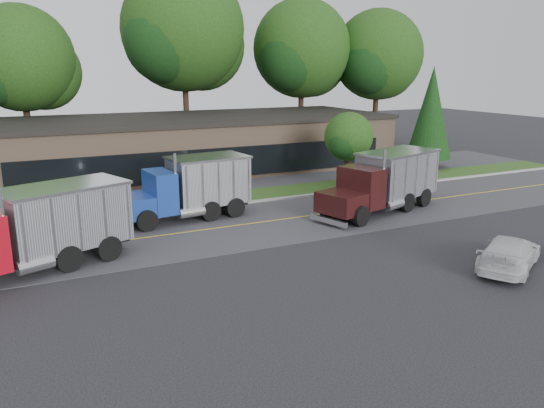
{
  "coord_description": "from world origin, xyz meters",
  "views": [
    {
      "loc": [
        -10.81,
        -16.08,
        8.1
      ],
      "look_at": [
        -0.22,
        6.05,
        1.8
      ],
      "focal_mm": 35.0,
      "sensor_mm": 36.0,
      "label": 1
    }
  ],
  "objects": [
    {
      "name": "far_parking",
      "position": [
        0.0,
        20.0,
        0.0
      ],
      "size": [
        60.0,
        7.0,
        0.02
      ],
      "primitive_type": "cube",
      "color": "#4B4B4F",
      "rests_on": "ground"
    },
    {
      "name": "dump_truck_blue",
      "position": [
        -2.49,
        11.52,
        1.8
      ],
      "size": [
        7.36,
        3.35,
        3.36
      ],
      "rotation": [
        0.0,
        0.0,
        3.25
      ],
      "color": "black",
      "rests_on": "ground"
    },
    {
      "name": "strip_mall",
      "position": [
        2.0,
        26.0,
        2.0
      ],
      "size": [
        32.0,
        12.0,
        4.0
      ],
      "primitive_type": "cube",
      "color": "#93735A",
      "rests_on": "ground"
    },
    {
      "name": "tree_far_d",
      "position": [
        16.16,
        33.13,
        9.56
      ],
      "size": [
        10.5,
        9.88,
        14.97
      ],
      "color": "#382619",
      "rests_on": "ground"
    },
    {
      "name": "evergreen_right",
      "position": [
        20.0,
        18.0,
        4.55
      ],
      "size": [
        3.65,
        3.65,
        8.28
      ],
      "color": "#382619",
      "rests_on": "ground"
    },
    {
      "name": "tree_verge",
      "position": [
        10.05,
        15.04,
        3.29
      ],
      "size": [
        3.63,
        3.41,
        5.18
      ],
      "color": "#382619",
      "rests_on": "ground"
    },
    {
      "name": "grass_verge",
      "position": [
        0.0,
        15.0,
        0.0
      ],
      "size": [
        60.0,
        3.4,
        0.03
      ],
      "primitive_type": "cube",
      "color": "#33541C",
      "rests_on": "ground"
    },
    {
      "name": "tree_far_c",
      "position": [
        4.19,
        34.15,
        11.06
      ],
      "size": [
        12.15,
        11.43,
        17.33
      ],
      "color": "#382619",
      "rests_on": "ground"
    },
    {
      "name": "road",
      "position": [
        0.0,
        9.0,
        0.0
      ],
      "size": [
        60.0,
        8.0,
        0.02
      ],
      "primitive_type": "cube",
      "color": "#4B4B4F",
      "rests_on": "ground"
    },
    {
      "name": "ground",
      "position": [
        0.0,
        0.0,
        0.0
      ],
      "size": [
        140.0,
        140.0,
        0.0
      ],
      "primitive_type": "plane",
      "color": "#35353B",
      "rests_on": "ground"
    },
    {
      "name": "dump_truck_red",
      "position": [
        -10.51,
        6.73,
        1.81
      ],
      "size": [
        8.87,
        5.28,
        3.36
      ],
      "rotation": [
        0.0,
        0.0,
        3.49
      ],
      "color": "black",
      "rests_on": "ground"
    },
    {
      "name": "rally_car",
      "position": [
        7.02,
        -1.61,
        0.68
      ],
      "size": [
        5.03,
        4.03,
        1.37
      ],
      "primitive_type": "imported",
      "rotation": [
        0.0,
        0.0,
        2.1
      ],
      "color": "silver",
      "rests_on": "ground"
    },
    {
      "name": "tree_far_b",
      "position": [
        -9.86,
        34.11,
        8.47
      ],
      "size": [
        9.3,
        8.76,
        13.27
      ],
      "color": "#382619",
      "rests_on": "ground"
    },
    {
      "name": "curb",
      "position": [
        0.0,
        13.2,
        0.0
      ],
      "size": [
        60.0,
        0.3,
        0.12
      ],
      "primitive_type": "cube",
      "color": "#9E9E99",
      "rests_on": "ground"
    },
    {
      "name": "center_line",
      "position": [
        0.0,
        9.0,
        0.0
      ],
      "size": [
        60.0,
        0.12,
        0.01
      ],
      "primitive_type": "cube",
      "color": "gold",
      "rests_on": "ground"
    },
    {
      "name": "tree_far_e",
      "position": [
        24.15,
        31.12,
        9.01
      ],
      "size": [
        9.9,
        9.32,
        14.12
      ],
      "color": "#382619",
      "rests_on": "ground"
    },
    {
      "name": "dump_truck_maroon",
      "position": [
        8.11,
        8.26,
        1.81
      ],
      "size": [
        8.92,
        4.91,
        3.36
      ],
      "rotation": [
        0.0,
        0.0,
        3.44
      ],
      "color": "black",
      "rests_on": "ground"
    }
  ]
}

